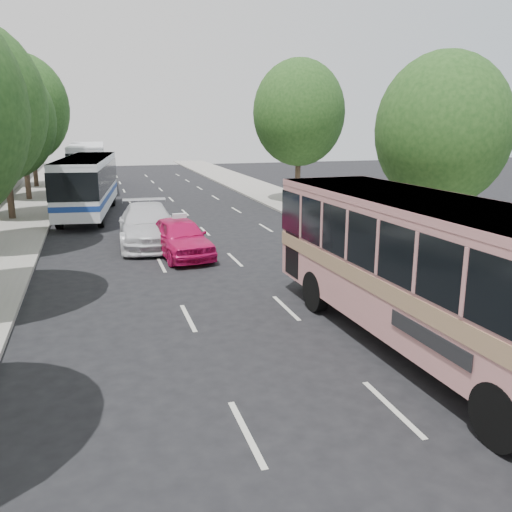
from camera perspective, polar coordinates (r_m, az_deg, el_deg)
name	(u,v)px	position (r m, az deg, el deg)	size (l,w,h in m)	color
ground	(305,370)	(12.23, 5.14, -11.91)	(120.00, 120.00, 0.00)	black
sidewalk_left	(10,226)	(30.94, -24.49, 2.92)	(4.00, 90.00, 0.15)	#9E998E
sidewalk_right	(313,211)	(33.16, 6.03, 4.73)	(4.00, 90.00, 0.12)	#9E998E
tree_left_d	(3,116)	(32.42, -25.10, 13.22)	(5.52, 5.52, 8.60)	#38281E
tree_left_e	(21,105)	(40.37, -23.50, 14.41)	(6.30, 6.30, 9.82)	#38281E
tree_left_f	(31,113)	(48.34, -22.64, 13.71)	(5.88, 5.88, 9.16)	#38281E
tree_right_near	(446,125)	(22.28, 19.36, 12.88)	(5.10, 5.10, 7.95)	#38281E
tree_right_far	(300,109)	(36.62, 4.69, 15.15)	(6.00, 6.00, 9.35)	#38281E
pink_bus	(430,259)	(13.09, 17.82, -0.35)	(3.29, 11.38, 3.60)	tan
pink_taxi	(180,237)	(22.10, -7.99, 1.98)	(1.86, 4.63, 1.58)	#CF1259
white_pickup	(148,225)	(24.54, -11.34, 3.23)	(2.45, 6.04, 1.75)	silver
tour_coach_front	(87,181)	(32.95, -17.32, 7.57)	(3.73, 11.44, 3.36)	white
tour_coach_rear	(88,162)	(46.19, -17.29, 9.39)	(2.87, 12.02, 3.58)	white
taxi_roof_sign	(179,216)	(21.94, -8.07, 4.22)	(0.55, 0.18, 0.18)	silver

